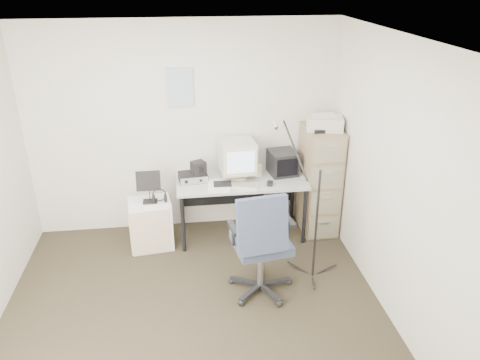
{
  "coord_description": "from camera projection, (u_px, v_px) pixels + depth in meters",
  "views": [
    {
      "loc": [
        -0.03,
        -3.47,
        2.97
      ],
      "look_at": [
        0.55,
        0.95,
        0.95
      ],
      "focal_mm": 35.0,
      "sensor_mm": 36.0,
      "label": 1
    }
  ],
  "objects": [
    {
      "name": "papers",
      "position": [
        219.0,
        185.0,
        5.27
      ],
      "size": [
        0.26,
        0.34,
        0.02
      ],
      "primitive_type": "cube",
      "rotation": [
        0.0,
        0.0,
        -0.04
      ],
      "color": "white",
      "rests_on": "desk"
    },
    {
      "name": "desk",
      "position": [
        241.0,
        207.0,
        5.6
      ],
      "size": [
        1.5,
        0.7,
        0.73
      ],
      "primitive_type": "cube",
      "color": "#B3B3AC",
      "rests_on": "floor"
    },
    {
      "name": "office_chair",
      "position": [
        261.0,
        241.0,
        4.5
      ],
      "size": [
        0.76,
        0.76,
        1.15
      ],
      "primitive_type": "cube",
      "rotation": [
        0.0,
        0.0,
        0.15
      ],
      "color": "#394661",
      "rests_on": "floor"
    },
    {
      "name": "wall_calendar",
      "position": [
        180.0,
        87.0,
        5.25
      ],
      "size": [
        0.3,
        0.02,
        0.44
      ],
      "primitive_type": "cube",
      "color": "white",
      "rests_on": "wall_back"
    },
    {
      "name": "desk_speaker",
      "position": [
        258.0,
        170.0,
        5.51
      ],
      "size": [
        0.08,
        0.08,
        0.14
      ],
      "primitive_type": "cube",
      "rotation": [
        0.0,
        0.0,
        0.02
      ],
      "color": "beige",
      "rests_on": "desk"
    },
    {
      "name": "music_stand",
      "position": [
        149.0,
        186.0,
        5.17
      ],
      "size": [
        0.3,
        0.23,
        0.39
      ],
      "primitive_type": "cube",
      "rotation": [
        0.0,
        0.0,
        0.37
      ],
      "color": "black",
      "rests_on": "side_cart"
    },
    {
      "name": "mic_stand",
      "position": [
        318.0,
        209.0,
        4.64
      ],
      "size": [
        0.03,
        0.03,
        1.59
      ],
      "primitive_type": "cylinder",
      "rotation": [
        0.0,
        0.0,
        1.71
      ],
      "color": "black",
      "rests_on": "floor"
    },
    {
      "name": "mouse",
      "position": [
        270.0,
        183.0,
        5.3
      ],
      "size": [
        0.09,
        0.12,
        0.03
      ],
      "primitive_type": "cube",
      "rotation": [
        0.0,
        0.0,
        -0.3
      ],
      "color": "black",
      "rests_on": "desk"
    },
    {
      "name": "headphones",
      "position": [
        159.0,
        197.0,
        5.23
      ],
      "size": [
        0.23,
        0.23,
        0.03
      ],
      "primitive_type": "torus",
      "rotation": [
        0.0,
        0.0,
        0.43
      ],
      "color": "black",
      "rests_on": "side_cart"
    },
    {
      "name": "radio_speaker",
      "position": [
        198.0,
        168.0,
        5.34
      ],
      "size": [
        0.19,
        0.18,
        0.15
      ],
      "primitive_type": "cube",
      "rotation": [
        0.0,
        0.0,
        0.43
      ],
      "color": "black",
      "rests_on": "radio_receiver"
    },
    {
      "name": "side_cart",
      "position": [
        151.0,
        224.0,
        5.38
      ],
      "size": [
        0.51,
        0.43,
        0.58
      ],
      "primitive_type": "cube",
      "rotation": [
        0.0,
        0.0,
        0.12
      ],
      "color": "white",
      "rests_on": "floor"
    },
    {
      "name": "ceiling",
      "position": [
        181.0,
        41.0,
        3.33
      ],
      "size": [
        3.6,
        3.6,
        0.01
      ],
      "primitive_type": "cube",
      "color": "white",
      "rests_on": "ground"
    },
    {
      "name": "crt_tv",
      "position": [
        283.0,
        162.0,
        5.55
      ],
      "size": [
        0.35,
        0.37,
        0.28
      ],
      "primitive_type": "cube",
      "rotation": [
        0.0,
        0.0,
        0.14
      ],
      "color": "black",
      "rests_on": "desk"
    },
    {
      "name": "floor",
      "position": [
        195.0,
        318.0,
        4.37
      ],
      "size": [
        3.6,
        3.6,
        0.01
      ],
      "primitive_type": "cube",
      "color": "#2C281C",
      "rests_on": "ground"
    },
    {
      "name": "radio_receiver",
      "position": [
        193.0,
        177.0,
        5.39
      ],
      "size": [
        0.35,
        0.26,
        0.09
      ],
      "primitive_type": "cube",
      "rotation": [
        0.0,
        0.0,
        0.1
      ],
      "color": "black",
      "rests_on": "desk"
    },
    {
      "name": "crt_monitor",
      "position": [
        237.0,
        159.0,
        5.42
      ],
      "size": [
        0.43,
        0.44,
        0.44
      ],
      "primitive_type": "cube",
      "rotation": [
        0.0,
        0.0,
        0.07
      ],
      "color": "beige",
      "rests_on": "desk"
    },
    {
      "name": "printer",
      "position": [
        325.0,
        123.0,
        5.28
      ],
      "size": [
        0.45,
        0.36,
        0.15
      ],
      "primitive_type": "cube",
      "rotation": [
        0.0,
        0.0,
        -0.23
      ],
      "color": "beige",
      "rests_on": "filing_cabinet"
    },
    {
      "name": "pc_tower",
      "position": [
        271.0,
        214.0,
        5.82
      ],
      "size": [
        0.22,
        0.42,
        0.37
      ],
      "primitive_type": "cube",
      "rotation": [
        0.0,
        0.0,
        -0.12
      ],
      "color": "beige",
      "rests_on": "floor"
    },
    {
      "name": "keyboard",
      "position": [
        239.0,
        186.0,
        5.25
      ],
      "size": [
        0.45,
        0.26,
        0.02
      ],
      "primitive_type": "cube",
      "rotation": [
        0.0,
        0.0,
        -0.27
      ],
      "color": "beige",
      "rests_on": "desk"
    },
    {
      "name": "wall_back",
      "position": [
        184.0,
        130.0,
        5.47
      ],
      "size": [
        3.6,
        0.02,
        2.5
      ],
      "primitive_type": "cube",
      "color": "beige",
      "rests_on": "ground"
    },
    {
      "name": "wall_right",
      "position": [
        397.0,
        186.0,
        4.06
      ],
      "size": [
        0.02,
        3.6,
        2.5
      ],
      "primitive_type": "cube",
      "color": "beige",
      "rests_on": "ground"
    },
    {
      "name": "filing_cabinet",
      "position": [
        319.0,
        180.0,
        5.62
      ],
      "size": [
        0.4,
        0.6,
        1.3
      ],
      "primitive_type": "cube",
      "color": "#987F5F",
      "rests_on": "floor"
    }
  ]
}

